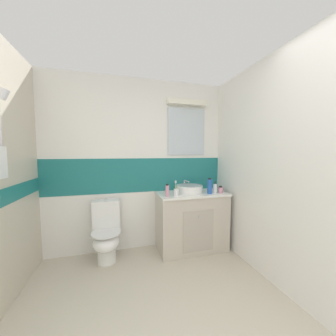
# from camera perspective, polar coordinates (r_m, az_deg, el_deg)

# --- Properties ---
(ground_plane) EXTENTS (3.20, 3.48, 0.04)m
(ground_plane) POSITION_cam_1_polar(r_m,az_deg,el_deg) (2.18, -3.66, -37.18)
(ground_plane) COLOR beige
(wall_back_tiled) EXTENTS (3.20, 0.20, 2.50)m
(wall_back_tiled) POSITION_cam_1_polar(r_m,az_deg,el_deg) (2.87, -8.66, 1.15)
(wall_back_tiled) COLOR white
(wall_back_tiled) RESTS_ON ground_plane
(wall_right_plain) EXTENTS (0.10, 3.48, 2.50)m
(wall_right_plain) POSITION_cam_1_polar(r_m,az_deg,el_deg) (2.32, 30.87, -0.53)
(wall_right_plain) COLOR white
(wall_right_plain) RESTS_ON ground_plane
(vanity_cabinet) EXTENTS (1.01, 0.53, 0.85)m
(vanity_cabinet) POSITION_cam_1_polar(r_m,az_deg,el_deg) (2.93, 7.08, -15.50)
(vanity_cabinet) COLOR beige
(vanity_cabinet) RESTS_ON ground_plane
(sink_basin) EXTENTS (0.39, 0.43, 0.16)m
(sink_basin) POSITION_cam_1_polar(r_m,az_deg,el_deg) (2.83, 6.47, -6.14)
(sink_basin) COLOR white
(sink_basin) RESTS_ON vanity_cabinet
(toilet) EXTENTS (0.37, 0.50, 0.80)m
(toilet) POSITION_cam_1_polar(r_m,az_deg,el_deg) (2.77, -18.11, -18.23)
(toilet) COLOR white
(toilet) RESTS_ON ground_plane
(toothbrush_cup) EXTENTS (0.07, 0.07, 0.21)m
(toothbrush_cup) POSITION_cam_1_polar(r_m,az_deg,el_deg) (2.58, 2.49, -7.19)
(toothbrush_cup) COLOR white
(toothbrush_cup) RESTS_ON vanity_cabinet
(soap_dispenser) EXTENTS (0.06, 0.06, 0.17)m
(soap_dispenser) POSITION_cam_1_polar(r_m,az_deg,el_deg) (2.82, 13.96, -6.05)
(soap_dispenser) COLOR white
(soap_dispenser) RESTS_ON vanity_cabinet
(deodorant_spray_can) EXTENTS (0.05, 0.05, 0.17)m
(deodorant_spray_can) POSITION_cam_1_polar(r_m,az_deg,el_deg) (2.55, -0.23, -6.79)
(deodorant_spray_can) COLOR pink
(deodorant_spray_can) RESTS_ON vanity_cabinet
(shampoo_bottle_tall) EXTENTS (0.07, 0.07, 0.23)m
(shampoo_bottle_tall) POSITION_cam_1_polar(r_m,az_deg,el_deg) (2.77, 12.44, -5.38)
(shampoo_bottle_tall) COLOR #2659B2
(shampoo_bottle_tall) RESTS_ON vanity_cabinet
(hair_gel_jar) EXTENTS (0.07, 0.07, 0.10)m
(hair_gel_jar) POSITION_cam_1_polar(r_m,az_deg,el_deg) (2.88, 15.60, -6.30)
(hair_gel_jar) COLOR pink
(hair_gel_jar) RESTS_ON vanity_cabinet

